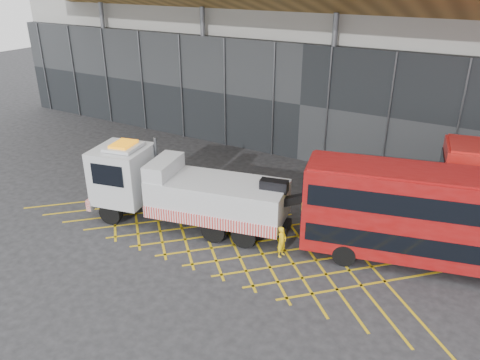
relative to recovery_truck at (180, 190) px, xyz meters
The scene contains 6 objects.
ground_plane 2.06m from the recovery_truck, 146.32° to the left, with size 120.00×120.00×0.00m, color #242426.
road_markings 3.38m from the recovery_truck, ahead, with size 23.16×7.16×0.01m.
construction_building 20.03m from the recovery_truck, 85.58° to the left, with size 55.00×23.97×18.00m.
recovery_truck is the anchor object (origin of this frame).
bus_towed 12.22m from the recovery_truck, 12.27° to the left, with size 11.56×5.22×4.59m.
worker 6.07m from the recovery_truck, ahead, with size 0.56×0.37×1.54m, color yellow.
Camera 1 is at (14.23, -17.64, 12.41)m, focal length 35.00 mm.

